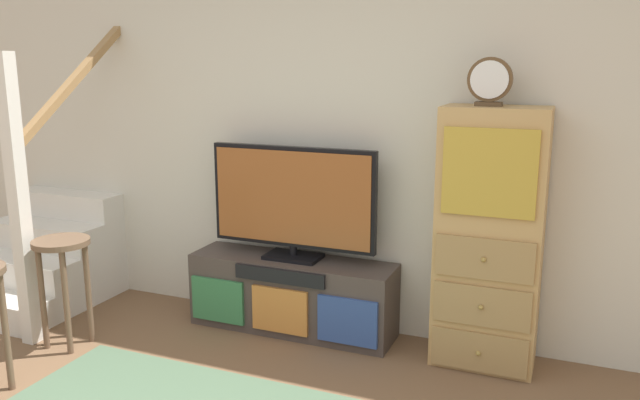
% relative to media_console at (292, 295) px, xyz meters
% --- Properties ---
extents(back_wall, '(6.40, 0.12, 2.70)m').
position_rel_media_console_xyz_m(back_wall, '(0.30, 0.27, 1.11)').
color(back_wall, beige).
rests_on(back_wall, ground_plane).
extents(media_console, '(1.36, 0.38, 0.49)m').
position_rel_media_console_xyz_m(media_console, '(0.00, 0.00, 0.00)').
color(media_console, '#423833').
rests_on(media_console, ground_plane).
extents(television, '(1.11, 0.22, 0.73)m').
position_rel_media_console_xyz_m(television, '(0.00, 0.02, 0.63)').
color(television, black).
rests_on(television, media_console).
extents(side_cabinet, '(0.58, 0.38, 1.50)m').
position_rel_media_console_xyz_m(side_cabinet, '(1.23, 0.01, 0.51)').
color(side_cabinet, tan).
rests_on(side_cabinet, ground_plane).
extents(desk_clock, '(0.24, 0.08, 0.26)m').
position_rel_media_console_xyz_m(desk_clock, '(1.19, -0.00, 1.39)').
color(desk_clock, '#4C3823').
rests_on(desk_clock, side_cabinet).
extents(staircase, '(1.00, 1.36, 2.20)m').
position_rel_media_console_xyz_m(staircase, '(-1.94, 0.01, 0.13)').
color(staircase, silver).
rests_on(staircase, ground_plane).
extents(bar_stool_far, '(0.34, 0.34, 0.69)m').
position_rel_media_console_xyz_m(bar_stool_far, '(-1.20, -0.74, 0.27)').
color(bar_stool_far, brown).
rests_on(bar_stool_far, ground_plane).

